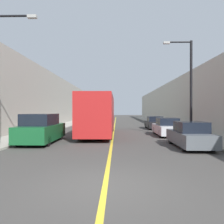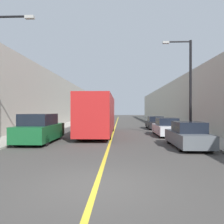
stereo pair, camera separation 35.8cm
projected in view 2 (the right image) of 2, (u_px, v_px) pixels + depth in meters
ground_plane at (96, 186)px, 6.20m from camera, size 200.00×200.00×0.00m
sidewalk_left at (73, 123)px, 36.46m from camera, size 2.77×72.00×0.12m
sidewalk_right at (160, 123)px, 35.90m from camera, size 2.77×72.00×0.12m
building_row_left at (53, 101)px, 36.56m from camera, size 4.00×72.00×7.45m
building_row_right at (181, 103)px, 35.74m from camera, size 4.00×72.00×6.70m
road_center_line at (116, 123)px, 36.18m from camera, size 0.16×72.00×0.01m
bus at (98, 114)px, 19.49m from camera, size 2.55×10.73×3.43m
parked_suv_left at (40, 129)px, 14.65m from camera, size 2.03×4.89×1.94m
car_right_near at (188, 136)px, 12.70m from camera, size 1.75×4.33×1.52m
car_right_mid at (166, 128)px, 18.60m from camera, size 1.81×4.46×1.54m
car_right_far at (155, 123)px, 25.60m from camera, size 1.82×4.43×1.49m
street_lamp_right at (188, 82)px, 17.03m from camera, size 2.27×0.24×7.52m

